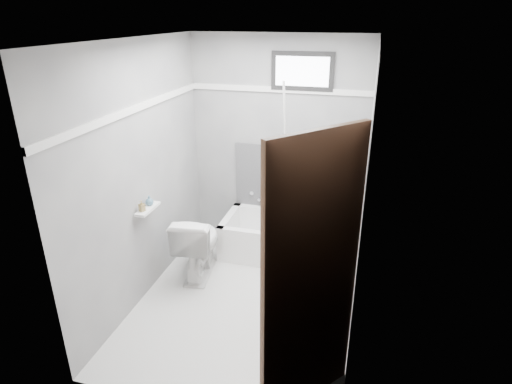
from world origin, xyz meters
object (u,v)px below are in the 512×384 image
(door, at_px, (348,318))
(soap_bottle_b, at_px, (149,200))
(soap_bottle_a, at_px, (142,206))
(office_chair, at_px, (331,210))
(bathtub, at_px, (289,239))
(toilet, at_px, (198,244))

(door, bearing_deg, soap_bottle_b, 146.62)
(door, xyz_separation_m, soap_bottle_a, (-1.92, 1.12, -0.03))
(door, relative_size, soap_bottle_a, 19.24)
(office_chair, height_order, door, door)
(soap_bottle_a, xyz_separation_m, soap_bottle_b, (0.00, 0.14, -0.01))
(bathtub, bearing_deg, door, -71.25)
(toilet, distance_m, door, 2.35)
(bathtub, height_order, soap_bottle_a, soap_bottle_a)
(bathtub, xyz_separation_m, toilet, (-0.85, -0.61, 0.14))
(door, xyz_separation_m, soap_bottle_b, (-1.92, 1.26, -0.04))
(bathtub, distance_m, soap_bottle_a, 1.77)
(door, bearing_deg, toilet, 134.99)
(bathtub, height_order, toilet, toilet)
(office_chair, distance_m, soap_bottle_a, 2.01)
(door, bearing_deg, office_chair, 97.56)
(bathtub, distance_m, office_chair, 0.60)
(office_chair, height_order, soap_bottle_b, office_chair)
(toilet, bearing_deg, door, 127.75)
(office_chair, distance_m, door, 2.31)
(soap_bottle_b, bearing_deg, bathtub, 38.93)
(toilet, xyz_separation_m, door, (1.60, -1.60, 0.65))
(bathtub, height_order, door, door)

